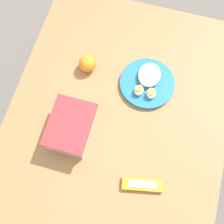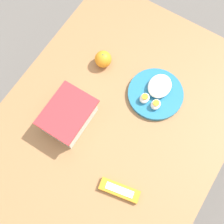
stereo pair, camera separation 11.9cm
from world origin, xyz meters
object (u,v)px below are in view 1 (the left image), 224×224
Objects in this scene: food_container at (71,128)px; candy_bar at (142,185)px; rice_plate at (148,82)px; orange_fruit at (87,63)px.

food_container is 1.31× the size of candy_bar.
rice_plate is 1.45× the size of candy_bar.
orange_fruit is at bearing 4.86° from food_container.
candy_bar is at bearing -169.40° from rice_plate.
candy_bar is at bearing -112.44° from food_container.
rice_plate is at bearing -91.62° from orange_fruit.
food_container reaches higher than orange_fruit.
rice_plate is at bearing -40.13° from food_container.
rice_plate reaches higher than candy_bar.
food_container is 2.89× the size of orange_fruit.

